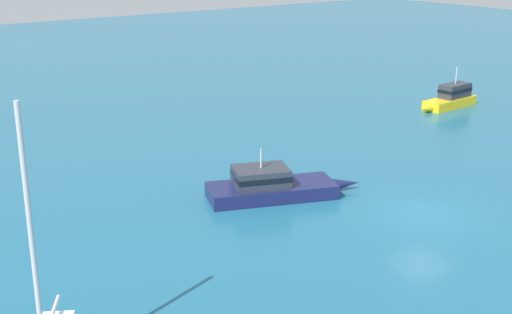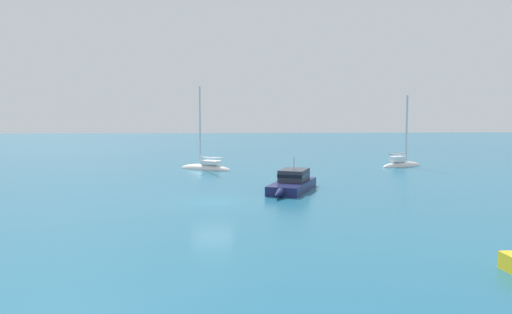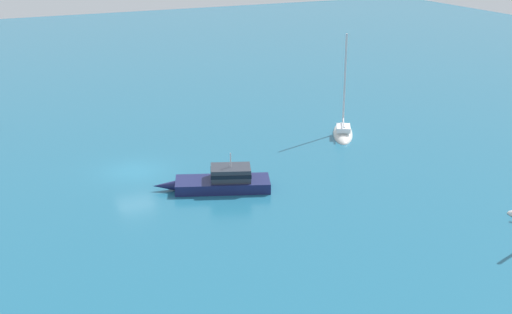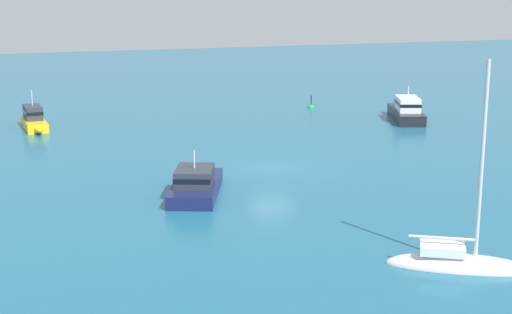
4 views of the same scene
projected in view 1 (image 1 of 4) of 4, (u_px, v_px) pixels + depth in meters
name	position (u px, v px, depth m)	size (l,w,h in m)	color
ground_plane	(424.00, 214.00, 30.01)	(160.00, 160.00, 0.00)	#1E607F
cabin_cruiser	(450.00, 98.00, 48.64)	(5.63, 1.76, 2.81)	yellow
motor_cruiser_1	(271.00, 185.00, 31.77)	(7.36, 4.18, 2.39)	#191E4C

